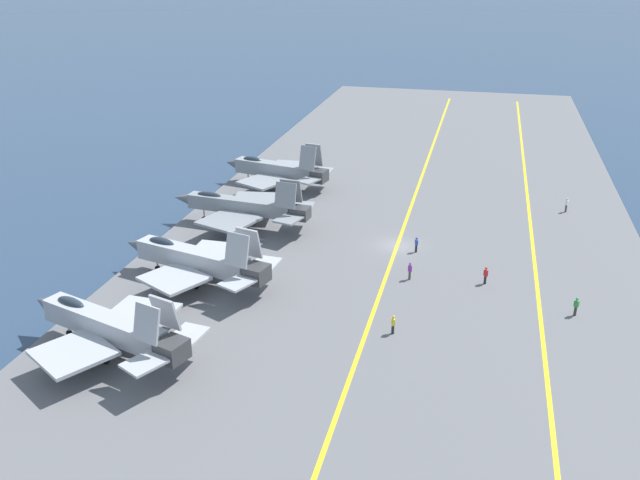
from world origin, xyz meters
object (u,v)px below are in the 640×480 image
at_px(crew_white_vest, 567,204).
at_px(crew_blue_vest, 416,244).
at_px(parked_jet_nearest, 107,326).
at_px(parked_jet_second, 195,259).
at_px(crew_purple_vest, 410,270).
at_px(crew_red_vest, 486,275).
at_px(parked_jet_third, 243,206).
at_px(crew_green_vest, 576,306).
at_px(crew_yellow_vest, 393,324).
at_px(parked_jet_fourth, 277,170).

bearing_deg(crew_white_vest, crew_blue_vest, 135.16).
relative_size(parked_jet_nearest, parked_jet_second, 0.98).
height_order(crew_blue_vest, crew_purple_vest, crew_purple_vest).
bearing_deg(parked_jet_nearest, crew_white_vest, -41.87).
relative_size(parked_jet_nearest, crew_red_vest, 9.33).
distance_m(parked_jet_second, parked_jet_third, 14.47).
distance_m(parked_jet_nearest, crew_blue_vest, 33.01).
xyz_separation_m(crew_blue_vest, crew_green_vest, (-10.25, -14.91, 0.03)).
relative_size(parked_jet_nearest, crew_yellow_vest, 9.52).
distance_m(crew_white_vest, crew_green_vest, 26.69).
height_order(parked_jet_third, crew_green_vest, parked_jet_third).
height_order(crew_blue_vest, crew_red_vest, crew_red_vest).
height_order(parked_jet_nearest, crew_red_vest, parked_jet_nearest).
bearing_deg(crew_purple_vest, parked_jet_fourth, 40.86).
bearing_deg(crew_green_vest, crew_red_vest, 60.37).
bearing_deg(parked_jet_second, crew_blue_vest, -58.50).
xyz_separation_m(parked_jet_second, crew_purple_vest, (5.33, -19.69, -1.41)).
distance_m(parked_jet_third, crew_white_vest, 38.96).
relative_size(crew_white_vest, crew_red_vest, 1.05).
distance_m(parked_jet_third, crew_red_vest, 28.53).
relative_size(crew_yellow_vest, crew_red_vest, 0.98).
height_order(parked_jet_fourth, crew_white_vest, parked_jet_fourth).
bearing_deg(crew_purple_vest, crew_green_vest, -103.67).
bearing_deg(crew_purple_vest, crew_blue_vest, 1.08).
bearing_deg(crew_blue_vest, parked_jet_nearest, 140.21).
height_order(parked_jet_third, crew_yellow_vest, parked_jet_third).
height_order(crew_yellow_vest, crew_red_vest, crew_red_vest).
xyz_separation_m(parked_jet_third, parked_jet_fourth, (14.94, 0.65, -0.18)).
bearing_deg(crew_yellow_vest, parked_jet_fourth, 30.96).
bearing_deg(crew_red_vest, parked_jet_second, 102.89).
bearing_deg(crew_yellow_vest, crew_red_vest, -32.65).
height_order(parked_jet_third, parked_jet_fourth, parked_jet_fourth).
distance_m(parked_jet_fourth, crew_red_vest, 36.35).
distance_m(parked_jet_second, crew_purple_vest, 20.45).
relative_size(parked_jet_nearest, parked_jet_third, 0.95).
bearing_deg(crew_yellow_vest, parked_jet_second, 75.40).
xyz_separation_m(crew_blue_vest, crew_white_vest, (16.40, -16.31, 0.08)).
bearing_deg(parked_jet_nearest, parked_jet_third, -2.19).
bearing_deg(parked_jet_second, crew_yellow_vest, -104.60).
xyz_separation_m(parked_jet_nearest, parked_jet_second, (13.35, -1.54, -0.06)).
relative_size(crew_purple_vest, crew_yellow_vest, 1.05).
relative_size(crew_blue_vest, crew_yellow_vest, 0.99).
relative_size(crew_white_vest, crew_purple_vest, 1.02).
relative_size(parked_jet_second, crew_blue_vest, 9.82).
distance_m(crew_green_vest, crew_red_vest, 8.87).
distance_m(parked_jet_third, crew_blue_vest, 20.26).
relative_size(crew_blue_vest, crew_white_vest, 0.92).
bearing_deg(crew_purple_vest, crew_red_vest, -83.61).
relative_size(parked_jet_third, crew_blue_vest, 10.12).
height_order(parked_jet_second, crew_red_vest, parked_jet_second).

